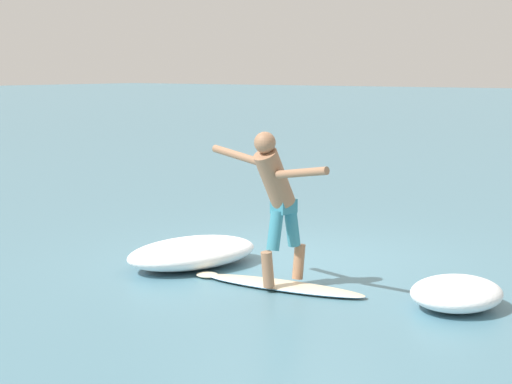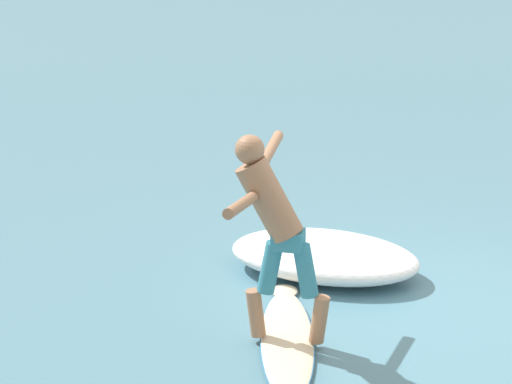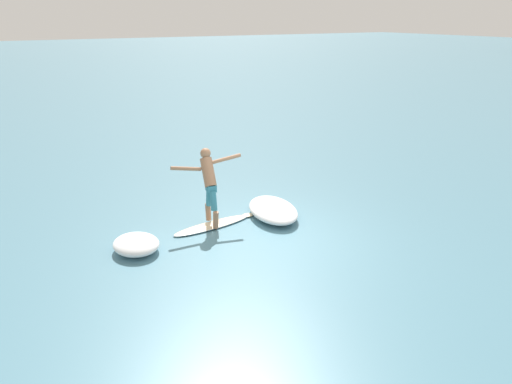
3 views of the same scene
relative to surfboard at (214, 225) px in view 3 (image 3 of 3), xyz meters
name	(u,v)px [view 3 (image 3 of 3)]	position (x,y,z in m)	size (l,w,h in m)	color
ground_plane	(269,238)	(1.27, 0.79, -0.03)	(200.00, 200.00, 0.00)	teal
surfboard	(214,225)	(0.00, 0.00, 0.00)	(0.70, 2.27, 0.20)	beige
surfer	(209,180)	(-0.13, -0.02, 1.10)	(0.83, 1.72, 1.79)	#9D6F50
wave_foam_at_tail	(273,210)	(0.23, 1.54, 0.15)	(2.08, 1.51, 0.37)	white
wave_foam_at_nose	(136,244)	(0.39, -2.01, 0.14)	(1.15, 1.00, 0.34)	white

